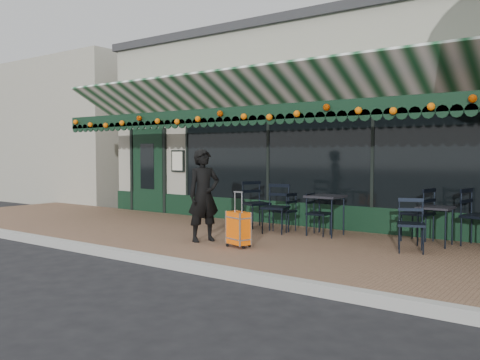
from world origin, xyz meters
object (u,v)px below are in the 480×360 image
Objects in this scene: cafe_table_a at (435,211)px; chair_b_left at (284,212)px; suitcase at (238,229)px; chair_a_left at (417,214)px; chair_a_right at (479,217)px; cafe_table_b at (325,199)px; chair_b_right at (319,214)px; chair_solo at (256,204)px; woman at (204,195)px; chair_b_front at (276,208)px; chair_a_front at (411,225)px.

chair_b_left reaches higher than cafe_table_a.
chair_a_left is at bearing 64.37° from suitcase.
chair_a_right is (0.97, 0.10, 0.01)m from chair_a_left.
cafe_table_b is 0.78× the size of chair_a_right.
chair_b_right is 1.53m from chair_solo.
chair_solo is at bearing 135.13° from suitcase.
cafe_table_b is 0.94m from chair_b_left.
chair_solo is at bearing -178.78° from cafe_table_a.
woman is 1.68× the size of chair_a_left.
woman is 2.01× the size of chair_b_right.
chair_solo reaches higher than cafe_table_a.
chair_a_right is (2.57, 0.47, -0.19)m from cafe_table_b.
woman is 1.78× the size of suitcase.
cafe_table_a is 0.67× the size of chair_solo.
suitcase is at bearing -91.75° from chair_b_front.
woman reaches higher than chair_a_right.
chair_a_right is 3.49m from chair_b_left.
cafe_table_a is 0.68× the size of chair_a_left.
chair_a_left is at bearing 81.58° from chair_a_front.
woman is at bearing -149.65° from cafe_table_a.
chair_b_right is (0.79, -0.06, 0.01)m from chair_b_left.
chair_a_right is 1.37m from chair_a_front.
woman is 1.68× the size of chair_b_front.
chair_solo is at bearing 147.40° from chair_a_front.
chair_a_left is (1.60, 0.37, -0.20)m from cafe_table_b.
chair_a_left reaches higher than chair_b_left.
chair_b_left is (-2.49, -0.37, -0.09)m from chair_a_left.
chair_a_left is 0.99× the size of chair_a_right.
cafe_table_b is 1.95m from chair_a_front.
chair_b_left is 0.81× the size of chair_b_front.
chair_a_right is 4.21m from chair_solo.
suitcase is 1.66m from chair_b_front.
suitcase reaches higher than cafe_table_a.
chair_a_left reaches higher than suitcase.
woman is at bearing -168.15° from suitcase.
suitcase is 3.32m from cafe_table_a.
chair_a_left is 2.60m from chair_b_front.
chair_b_right is at bearing 4.05° from chair_b_front.
chair_b_front is at bearing 114.17° from chair_a_right.
chair_a_left is (-0.36, 0.21, -0.11)m from cafe_table_a.
suitcase is at bearing -173.04° from chair_a_front.
chair_b_front is (-2.73, 0.37, 0.06)m from chair_a_front.
chair_b_left is (-2.85, -0.16, -0.20)m from cafe_table_a.
chair_b_right is (-2.67, -0.54, -0.09)m from chair_a_right.
chair_b_front reaches higher than chair_a_left.
cafe_table_b is 0.94× the size of chair_b_right.
chair_b_front reaches higher than chair_b_left.
chair_a_front is at bearing -111.08° from chair_b_right.
chair_a_front reaches higher than chair_b_left.
chair_b_front is 0.81m from chair_solo.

